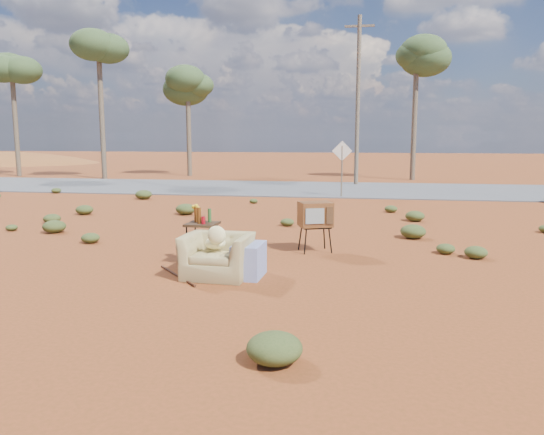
# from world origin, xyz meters

# --- Properties ---
(ground) EXTENTS (140.00, 140.00, 0.00)m
(ground) POSITION_xyz_m (0.00, 0.00, 0.00)
(ground) COLOR brown
(ground) RESTS_ON ground
(highway) EXTENTS (140.00, 7.00, 0.04)m
(highway) POSITION_xyz_m (0.00, 15.00, 0.02)
(highway) COLOR #565659
(highway) RESTS_ON ground
(armchair) EXTENTS (1.34, 0.84, 0.97)m
(armchair) POSITION_xyz_m (-0.01, -0.34, 0.45)
(armchair) COLOR #9C8A55
(armchair) RESTS_ON ground
(tv_unit) EXTENTS (0.78, 0.70, 1.03)m
(tv_unit) POSITION_xyz_m (1.35, 1.89, 0.77)
(tv_unit) COLOR black
(tv_unit) RESTS_ON ground
(side_table) EXTENTS (0.57, 0.57, 1.10)m
(side_table) POSITION_xyz_m (-0.64, 0.45, 0.81)
(side_table) COLOR #331F12
(side_table) RESTS_ON ground
(rusty_bar) EXTENTS (1.03, 1.17, 0.04)m
(rusty_bar) POSITION_xyz_m (-0.79, -0.47, 0.02)
(rusty_bar) COLOR #4B2414
(rusty_bar) RESTS_ON ground
(road_sign) EXTENTS (0.78, 0.06, 2.19)m
(road_sign) POSITION_xyz_m (1.50, 12.00, 1.50)
(road_sign) COLOR brown
(road_sign) RESTS_ON ground
(eucalyptus_far_left) EXTENTS (3.20, 3.20, 7.10)m
(eucalyptus_far_left) POSITION_xyz_m (-18.00, 20.00, 5.94)
(eucalyptus_far_left) COLOR brown
(eucalyptus_far_left) RESTS_ON ground
(eucalyptus_left) EXTENTS (3.20, 3.20, 8.10)m
(eucalyptus_left) POSITION_xyz_m (-12.00, 19.00, 6.92)
(eucalyptus_left) COLOR brown
(eucalyptus_left) RESTS_ON ground
(eucalyptus_near_left) EXTENTS (3.20, 3.20, 6.60)m
(eucalyptus_near_left) POSITION_xyz_m (-8.00, 22.00, 5.45)
(eucalyptus_near_left) COLOR brown
(eucalyptus_near_left) RESTS_ON ground
(eucalyptus_center) EXTENTS (3.20, 3.20, 7.60)m
(eucalyptus_center) POSITION_xyz_m (5.00, 21.00, 6.43)
(eucalyptus_center) COLOR brown
(eucalyptus_center) RESTS_ON ground
(utility_pole_center) EXTENTS (1.40, 0.20, 8.00)m
(utility_pole_center) POSITION_xyz_m (2.00, 17.50, 4.15)
(utility_pole_center) COLOR brown
(utility_pole_center) RESTS_ON ground
(scrub_patch) EXTENTS (17.49, 8.07, 0.33)m
(scrub_patch) POSITION_xyz_m (-0.82, 4.41, 0.14)
(scrub_patch) COLOR #424B21
(scrub_patch) RESTS_ON ground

